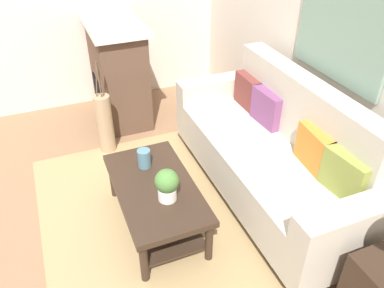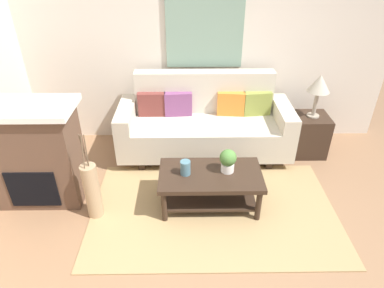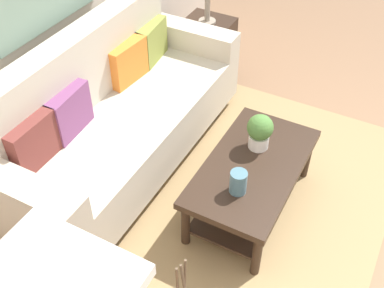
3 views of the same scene
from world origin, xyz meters
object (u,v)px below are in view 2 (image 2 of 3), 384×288
throw_pillow_maroon (152,104)px  fireplace (35,154)px  floor_vase (92,191)px  couch (205,125)px  side_table (309,135)px  throw_pillow_plum (178,104)px  coffee_table (210,182)px  table_lamp (319,85)px  potted_plant_tabletop (228,160)px  tabletop_vase (185,168)px  throw_pillow_olive (257,103)px  throw_pillow_orange (231,104)px  framed_painting (205,29)px

throw_pillow_maroon → fireplace: (-1.17, -1.04, -0.09)m
floor_vase → couch: bearing=45.2°
side_table → throw_pillow_maroon: bearing=176.0°
throw_pillow_plum → coffee_table: size_ratio=0.33×
throw_pillow_plum → table_lamp: 1.80m
couch → side_table: (1.42, -0.02, -0.15)m
potted_plant_tabletop → fireplace: bearing=176.4°
throw_pillow_maroon → tabletop_vase: (0.45, -1.21, -0.17)m
coffee_table → floor_vase: bearing=-173.0°
throw_pillow_plum → potted_plant_tabletop: throw_pillow_plum is taller
coffee_table → throw_pillow_olive: bearing=60.4°
potted_plant_tabletop → floor_vase: size_ratio=0.41×
throw_pillow_plum → fireplace: (-1.52, -1.04, -0.09)m
throw_pillow_olive → floor_vase: size_ratio=0.56×
throw_pillow_orange → fireplace: bearing=-154.9°
side_table → table_lamp: table_lamp is taller
throw_pillow_olive → floor_vase: (-1.92, -1.36, -0.36)m
table_lamp → floor_vase: (-2.64, -1.21, -0.67)m
throw_pillow_orange → framed_painting: framed_painting is taller
side_table → couch: bearing=179.1°
side_table → framed_painting: 1.98m
side_table → framed_painting: framed_painting is taller
couch → side_table: bearing=-0.9°
throw_pillow_maroon → side_table: 2.16m
potted_plant_tabletop → fireplace: (-2.06, 0.13, 0.02)m
couch → fireplace: size_ratio=1.93×
floor_vase → throw_pillow_olive: bearing=35.2°
throw_pillow_maroon → framed_painting: bearing=26.0°
couch → tabletop_vase: 1.12m
tabletop_vase → throw_pillow_plum: bearing=94.6°
fireplace → potted_plant_tabletop: bearing=-3.6°
throw_pillow_orange → floor_vase: 2.11m
throw_pillow_maroon → table_lamp: size_ratio=0.63×
tabletop_vase → fireplace: (-1.61, 0.17, 0.08)m
throw_pillow_plum → table_lamp: size_ratio=0.63×
couch → side_table: couch is taller
fireplace → floor_vase: 0.77m
framed_painting → tabletop_vase: bearing=-99.2°
framed_painting → couch: bearing=-90.0°
couch → coffee_table: (0.01, -1.08, -0.12)m
tabletop_vase → framed_painting: (0.25, 1.55, 1.06)m
coffee_table → side_table: 1.76m
coffee_table → potted_plant_tabletop: potted_plant_tabletop is taller
throw_pillow_maroon → coffee_table: (0.71, -1.21, -0.37)m
tabletop_vase → framed_painting: size_ratio=0.16×
tabletop_vase → side_table: tabletop_vase is taller
throw_pillow_olive → side_table: throw_pillow_olive is taller
coffee_table → floor_vase: (-1.24, -0.15, 0.01)m
throw_pillow_olive → side_table: 0.84m
couch → fireplace: fireplace is taller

